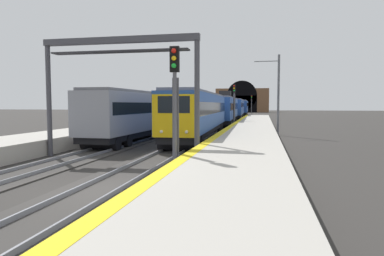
{
  "coord_description": "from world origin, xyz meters",
  "views": [
    {
      "loc": [
        -10.74,
        -5.47,
        3.02
      ],
      "look_at": [
        13.31,
        -0.47,
        1.31
      ],
      "focal_mm": 32.11,
      "sensor_mm": 36.0,
      "label": 1
    }
  ],
  "objects_px": {
    "railway_signal_far": "(252,103)",
    "railway_signal_mid": "(234,102)",
    "overhead_signal_gantry": "(119,66)",
    "train_main_approaching": "(231,108)",
    "catenary_mast_near": "(278,94)",
    "train_adjacent_platform": "(195,109)",
    "railway_signal_near": "(175,99)"
  },
  "relations": [
    {
      "from": "train_main_approaching",
      "to": "overhead_signal_gantry",
      "type": "bearing_deg",
      "value": -4.81
    },
    {
      "from": "railway_signal_near",
      "to": "catenary_mast_near",
      "type": "xyz_separation_m",
      "value": [
        20.1,
        -4.95,
        0.73
      ]
    },
    {
      "from": "railway_signal_mid",
      "to": "catenary_mast_near",
      "type": "distance_m",
      "value": 10.62
    },
    {
      "from": "train_main_approaching",
      "to": "railway_signal_far",
      "type": "xyz_separation_m",
      "value": [
        47.68,
        -1.86,
        1.18
      ]
    },
    {
      "from": "overhead_signal_gantry",
      "to": "catenary_mast_near",
      "type": "distance_m",
      "value": 18.58
    },
    {
      "from": "overhead_signal_gantry",
      "to": "catenary_mast_near",
      "type": "height_order",
      "value": "catenary_mast_near"
    },
    {
      "from": "train_adjacent_platform",
      "to": "catenary_mast_near",
      "type": "relative_size",
      "value": 8.14
    },
    {
      "from": "train_adjacent_platform",
      "to": "catenary_mast_near",
      "type": "height_order",
      "value": "catenary_mast_near"
    },
    {
      "from": "railway_signal_mid",
      "to": "overhead_signal_gantry",
      "type": "bearing_deg",
      "value": -9.34
    },
    {
      "from": "railway_signal_near",
      "to": "railway_signal_far",
      "type": "distance_m",
      "value": 93.8
    },
    {
      "from": "overhead_signal_gantry",
      "to": "catenary_mast_near",
      "type": "bearing_deg",
      "value": -29.55
    },
    {
      "from": "railway_signal_near",
      "to": "railway_signal_mid",
      "type": "relative_size",
      "value": 0.98
    },
    {
      "from": "railway_signal_near",
      "to": "overhead_signal_gantry",
      "type": "xyz_separation_m",
      "value": [
        3.97,
        4.2,
        1.86
      ]
    },
    {
      "from": "railway_signal_mid",
      "to": "overhead_signal_gantry",
      "type": "xyz_separation_m",
      "value": [
        -25.5,
        4.2,
        1.8
      ]
    },
    {
      "from": "railway_signal_far",
      "to": "railway_signal_mid",
      "type": "bearing_deg",
      "value": 0.0
    },
    {
      "from": "catenary_mast_near",
      "to": "railway_signal_mid",
      "type": "bearing_deg",
      "value": 27.84
    },
    {
      "from": "railway_signal_near",
      "to": "catenary_mast_near",
      "type": "relative_size",
      "value": 0.7
    },
    {
      "from": "train_main_approaching",
      "to": "railway_signal_mid",
      "type": "bearing_deg",
      "value": 4.75
    },
    {
      "from": "railway_signal_near",
      "to": "overhead_signal_gantry",
      "type": "relative_size",
      "value": 0.6
    },
    {
      "from": "railway_signal_near",
      "to": "train_adjacent_platform",
      "type": "bearing_deg",
      "value": -169.96
    },
    {
      "from": "railway_signal_near",
      "to": "overhead_signal_gantry",
      "type": "height_order",
      "value": "overhead_signal_gantry"
    },
    {
      "from": "catenary_mast_near",
      "to": "railway_signal_far",
      "type": "bearing_deg",
      "value": 3.84
    },
    {
      "from": "train_main_approaching",
      "to": "overhead_signal_gantry",
      "type": "xyz_separation_m",
      "value": [
        -42.15,
        2.33,
        2.8
      ]
    },
    {
      "from": "train_adjacent_platform",
      "to": "catenary_mast_near",
      "type": "distance_m",
      "value": 20.39
    },
    {
      "from": "overhead_signal_gantry",
      "to": "catenary_mast_near",
      "type": "xyz_separation_m",
      "value": [
        16.13,
        -9.14,
        -1.13
      ]
    },
    {
      "from": "railway_signal_near",
      "to": "train_main_approaching",
      "type": "bearing_deg",
      "value": -177.69
    },
    {
      "from": "train_adjacent_platform",
      "to": "railway_signal_far",
      "type": "relative_size",
      "value": 10.77
    },
    {
      "from": "train_main_approaching",
      "to": "catenary_mast_near",
      "type": "distance_m",
      "value": 26.95
    },
    {
      "from": "railway_signal_mid",
      "to": "railway_signal_far",
      "type": "relative_size",
      "value": 0.94
    },
    {
      "from": "railway_signal_mid",
      "to": "railway_signal_near",
      "type": "bearing_deg",
      "value": 0.0
    },
    {
      "from": "overhead_signal_gantry",
      "to": "railway_signal_mid",
      "type": "bearing_deg",
      "value": -9.34
    },
    {
      "from": "train_main_approaching",
      "to": "railway_signal_far",
      "type": "bearing_deg",
      "value": 176.12
    }
  ]
}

